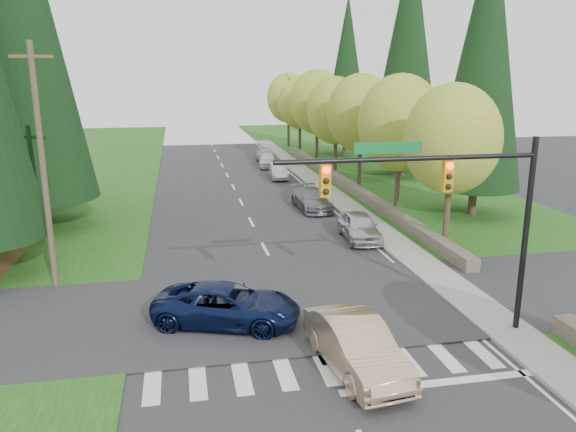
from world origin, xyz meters
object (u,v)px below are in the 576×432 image
object	(u,v)px
sedan_champagne	(356,346)
parked_car_e	(267,157)
parked_car_c	(279,171)
parked_car_a	(359,226)
parked_car_d	(268,160)
suv_navy	(227,305)
parked_car_b	(312,199)

from	to	relation	value
sedan_champagne	parked_car_e	xyz separation A→B (m)	(3.76, 40.78, -0.17)
sedan_champagne	parked_car_c	size ratio (longest dim) A/B	1.25
sedan_champagne	parked_car_a	bearing A→B (deg)	64.28
parked_car_c	sedan_champagne	bearing A→B (deg)	-91.72
parked_car_d	parked_car_c	bearing A→B (deg)	-83.47
parked_car_d	parked_car_e	size ratio (longest dim) A/B	0.93
suv_navy	parked_car_b	world-z (taller)	suv_navy
suv_navy	parked_car_b	size ratio (longest dim) A/B	1.10
parked_car_a	parked_car_b	distance (m)	7.32
parked_car_e	sedan_champagne	bearing A→B (deg)	-100.43
parked_car_e	parked_car_a	bearing A→B (deg)	-93.81
suv_navy	parked_car_b	distance (m)	17.92
sedan_champagne	parked_car_a	distance (m)	13.90
parked_car_c	parked_car_d	bearing A→B (deg)	94.27
sedan_champagne	parked_car_a	world-z (taller)	sedan_champagne
parked_car_c	parked_car_e	bearing A→B (deg)	91.56
suv_navy	parked_car_c	bearing A→B (deg)	5.23
parked_car_a	parked_car_b	bearing A→B (deg)	100.97
parked_car_a	parked_car_b	xyz separation A→B (m)	(-0.92, 7.27, -0.05)
parked_car_d	parked_car_b	bearing A→B (deg)	-82.97
suv_navy	parked_car_d	world-z (taller)	suv_navy
suv_navy	parked_car_e	bearing A→B (deg)	7.86
parked_car_a	parked_car_d	xyz separation A→B (m)	(-1.07, 24.72, -0.06)
suv_navy	parked_car_e	xyz separation A→B (m)	(7.30, 36.82, -0.10)
sedan_champagne	parked_car_d	bearing A→B (deg)	77.75
parked_car_a	sedan_champagne	bearing A→B (deg)	-104.75
parked_car_a	parked_car_c	bearing A→B (deg)	97.04
suv_navy	parked_car_a	world-z (taller)	parked_car_a
suv_navy	parked_car_d	bearing A→B (deg)	7.62
suv_navy	parked_car_d	xyz separation A→B (m)	(6.88, 33.94, -0.04)
parked_car_b	parked_car_a	bearing A→B (deg)	-85.14
parked_car_b	parked_car_c	size ratio (longest dim) A/B	1.22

